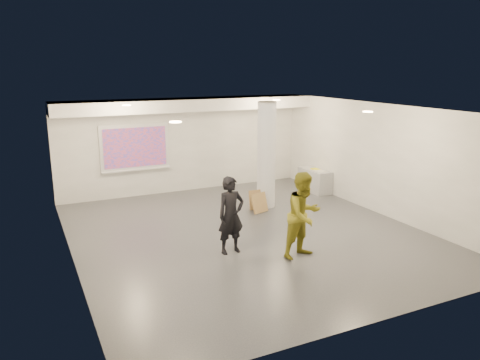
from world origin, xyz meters
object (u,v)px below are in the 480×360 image
woman (231,215)px  man (304,215)px  credenza (315,180)px  projection_screen (135,148)px  column (266,155)px

woman → man: size_ratio=0.92×
woman → credenza: bearing=32.6°
projection_screen → credenza: (5.32, -1.88, -1.17)m
projection_screen → woman: projection_screen is taller
column → projection_screen: column is taller
column → man: size_ratio=1.63×
credenza → man: size_ratio=0.67×
column → man: bearing=-106.4°
projection_screen → woman: 5.44m
column → projection_screen: size_ratio=1.43×
credenza → woman: size_ratio=0.73×
column → woman: 3.62m
credenza → woman: woman is taller
projection_screen → man: size_ratio=1.14×
projection_screen → man: bearing=-71.7°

